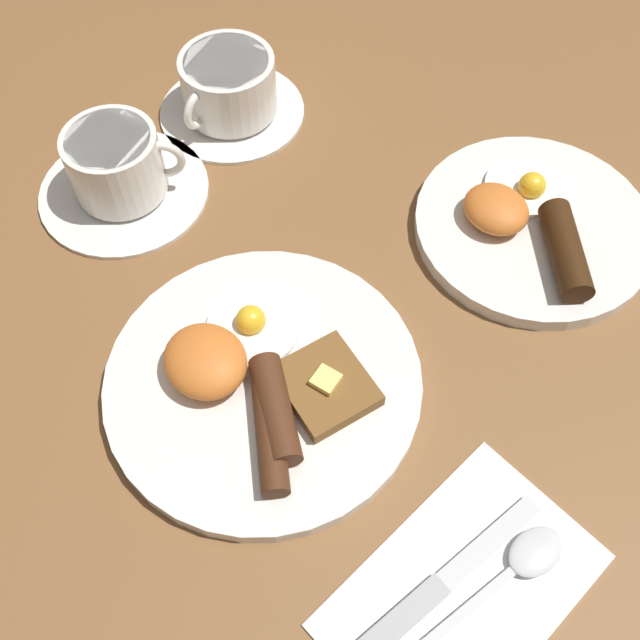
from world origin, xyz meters
name	(u,v)px	position (x,y,z in m)	size (l,w,h in m)	color
ground_plane	(264,386)	(0.00, 0.00, 0.00)	(3.00, 3.00, 0.00)	brown
breakfast_plate_near	(260,381)	(0.00, 0.00, 0.01)	(0.26, 0.26, 0.05)	silver
breakfast_plate_far	(531,225)	(0.03, 0.29, 0.01)	(0.22, 0.22, 0.04)	silver
teacup_near	(119,171)	(-0.26, 0.03, 0.03)	(0.17, 0.17, 0.07)	silver
teacup_far	(229,91)	(-0.28, 0.18, 0.03)	(0.15, 0.15, 0.07)	silver
napkin	(462,590)	(0.22, 0.01, 0.00)	(0.13, 0.20, 0.01)	white
knife	(441,584)	(0.21, 0.00, 0.01)	(0.02, 0.17, 0.01)	silver
spoon	(518,567)	(0.24, 0.05, 0.01)	(0.04, 0.16, 0.01)	silver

